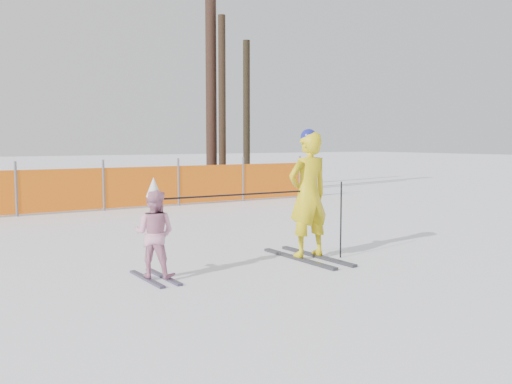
# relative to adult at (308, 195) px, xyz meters

# --- Properties ---
(ground) EXTENTS (120.00, 120.00, 0.00)m
(ground) POSITION_rel_adult_xyz_m (-0.80, -0.35, -0.93)
(ground) COLOR white
(ground) RESTS_ON ground
(adult) EXTENTS (0.66, 1.63, 1.88)m
(adult) POSITION_rel_adult_xyz_m (0.00, 0.00, 0.00)
(adult) COLOR black
(adult) RESTS_ON ground
(child) EXTENTS (0.66, 0.99, 1.26)m
(child) POSITION_rel_adult_xyz_m (-2.34, 0.06, -0.36)
(child) COLOR black
(child) RESTS_ON ground
(ski_poles) EXTENTS (2.68, 0.28, 1.12)m
(ski_poles) POSITION_rel_adult_xyz_m (-0.61, -0.05, -0.09)
(ski_poles) COLOR black
(ski_poles) RESTS_ON ground
(safety_fence) EXTENTS (16.64, 0.06, 1.25)m
(safety_fence) POSITION_rel_adult_xyz_m (-2.38, 7.21, -0.38)
(safety_fence) COLOR #595960
(safety_fence) RESTS_ON ground
(tree_trunks) EXTENTS (2.75, 2.52, 7.07)m
(tree_trunks) POSITION_rel_adult_xyz_m (4.00, 9.52, 2.23)
(tree_trunks) COLOR black
(tree_trunks) RESTS_ON ground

